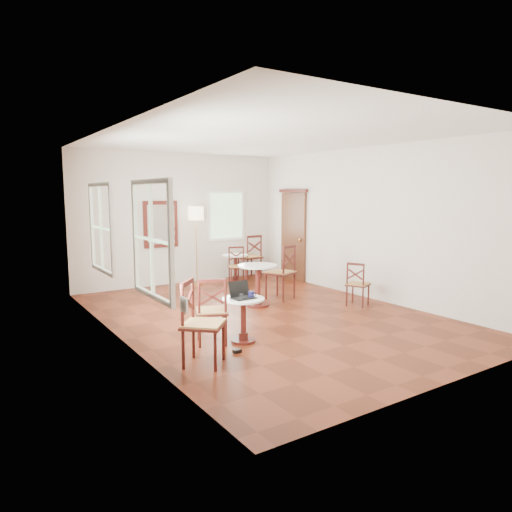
{
  "coord_description": "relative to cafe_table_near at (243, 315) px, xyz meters",
  "views": [
    {
      "loc": [
        -4.4,
        -6.41,
        2.1
      ],
      "look_at": [
        0.0,
        0.3,
        1.0
      ],
      "focal_mm": 32.38,
      "sensor_mm": 36.0,
      "label": 1
    }
  ],
  "objects": [
    {
      "name": "water_glass",
      "position": [
        -0.09,
        -0.09,
        0.29
      ],
      "size": [
        0.06,
        0.06,
        0.1
      ],
      "primitive_type": "cylinder",
      "color": "white",
      "rests_on": "cafe_table_near"
    },
    {
      "name": "ground",
      "position": [
        1.08,
        1.02,
        -0.39
      ],
      "size": [
        7.0,
        7.0,
        0.0
      ],
      "primitive_type": "plane",
      "color": "#5F2210",
      "rests_on": "ground"
    },
    {
      "name": "chair_near_b",
      "position": [
        -0.89,
        -0.46,
        0.13
      ],
      "size": [
        0.68,
        0.68,
        1.05
      ],
      "rotation": [
        0.0,
        0.0,
        0.81
      ],
      "color": "#471711",
      "rests_on": "ground"
    },
    {
      "name": "laptop",
      "position": [
        -0.01,
        0.03,
        0.3
      ],
      "size": [
        0.32,
        0.27,
        0.23
      ],
      "rotation": [
        0.0,
        0.0,
        0.02
      ],
      "color": "black",
      "rests_on": "cafe_table_near"
    },
    {
      "name": "room_shell",
      "position": [
        1.02,
        1.29,
        1.5
      ],
      "size": [
        5.02,
        7.02,
        3.01
      ],
      "color": "beige",
      "rests_on": "ground"
    },
    {
      "name": "chair_near_a",
      "position": [
        -0.41,
        0.17,
        0.08
      ],
      "size": [
        0.58,
        0.58,
        0.95
      ],
      "rotation": [
        0.0,
        0.0,
        2.73
      ],
      "color": "#471711",
      "rests_on": "ground"
    },
    {
      "name": "power_adapter",
      "position": [
        -0.31,
        -0.34,
        -0.37
      ],
      "size": [
        0.11,
        0.07,
        0.04
      ],
      "primitive_type": "cube",
      "color": "black",
      "rests_on": "ground"
    },
    {
      "name": "cafe_table_back",
      "position": [
        2.2,
        3.92,
        0.01
      ],
      "size": [
        0.62,
        0.62,
        0.65
      ],
      "color": "#471711",
      "rests_on": "ground"
    },
    {
      "name": "navy_mug",
      "position": [
        0.1,
        -0.05,
        0.29
      ],
      "size": [
        0.12,
        0.08,
        0.1
      ],
      "color": "#101035",
      "rests_on": "cafe_table_near"
    },
    {
      "name": "cafe_table_near",
      "position": [
        0.0,
        0.0,
        0.0
      ],
      "size": [
        0.6,
        0.6,
        0.63
      ],
      "color": "#471711",
      "rests_on": "ground"
    },
    {
      "name": "chair_mid_a",
      "position": [
        2.06,
        1.88,
        0.15
      ],
      "size": [
        0.64,
        0.64,
        1.08
      ],
      "rotation": [
        0.0,
        0.0,
        3.5
      ],
      "color": "#471711",
      "rests_on": "ground"
    },
    {
      "name": "chair_back_a",
      "position": [
        2.77,
        4.15,
        0.15
      ],
      "size": [
        0.52,
        0.52,
        1.08
      ],
      "rotation": [
        0.0,
        0.0,
        3.19
      ],
      "color": "#471711",
      "rests_on": "ground"
    },
    {
      "name": "cafe_table_mid",
      "position": [
        1.33,
        1.64,
        0.09
      ],
      "size": [
        0.74,
        0.74,
        0.78
      ],
      "color": "#471711",
      "rests_on": "ground"
    },
    {
      "name": "floor_lamp",
      "position": [
        1.31,
        4.17,
        1.13
      ],
      "size": [
        0.35,
        0.35,
        1.8
      ],
      "color": "#BF8C3F",
      "rests_on": "ground"
    },
    {
      "name": "mouse",
      "position": [
        0.08,
        0.0,
        0.26
      ],
      "size": [
        0.11,
        0.08,
        0.04
      ],
      "primitive_type": "ellipsoid",
      "rotation": [
        0.0,
        0.0,
        -0.26
      ],
      "color": "black",
      "rests_on": "cafe_table_near"
    },
    {
      "name": "chair_mid_b",
      "position": [
        2.9,
        0.64,
        0.02
      ],
      "size": [
        0.5,
        0.5,
        0.83
      ],
      "rotation": [
        0.0,
        0.0,
        2.0
      ],
      "color": "#471711",
      "rests_on": "ground"
    },
    {
      "name": "chair_back_b",
      "position": [
        2.03,
        3.56,
        0.05
      ],
      "size": [
        0.53,
        0.53,
        0.88
      ],
      "rotation": [
        0.0,
        0.0,
        -0.39
      ],
      "color": "#471711",
      "rests_on": "ground"
    }
  ]
}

